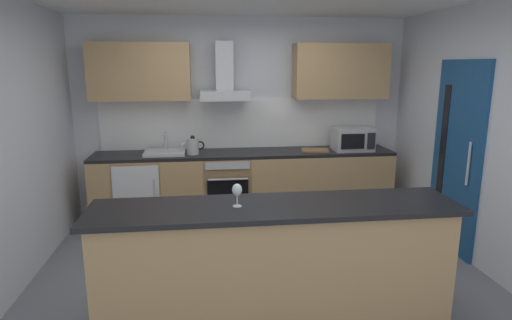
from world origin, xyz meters
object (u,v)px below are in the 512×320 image
sink (165,152)px  oven (227,186)px  chopping_board (315,150)px  wine_glass (237,191)px  range_hood (225,82)px  refrigerator (140,192)px  microwave (353,139)px  kettle (193,146)px

sink → oven: bearing=-0.8°
oven → chopping_board: size_ratio=2.35×
oven → wine_glass: size_ratio=4.50×
range_hood → sink: bearing=-171.2°
wine_glass → chopping_board: bearing=62.1°
sink → refrigerator: bearing=-177.6°
sink → microwave: bearing=-0.9°
sink → wine_glass: size_ratio=2.81×
refrigerator → wine_glass: 2.59m
microwave → wine_glass: bearing=-126.9°
oven → refrigerator: bearing=-179.9°
microwave → range_hood: bearing=174.5°
microwave → kettle: bearing=-179.8°
refrigerator → sink: bearing=2.4°
oven → sink: (-0.77, 0.01, 0.47)m
sink → wine_glass: sink is taller
kettle → chopping_board: bearing=0.4°
kettle → wine_glass: kettle is taller
refrigerator → chopping_board: (2.25, -0.02, 0.49)m
kettle → chopping_board: kettle is taller
sink → wine_glass: bearing=-72.4°
range_hood → chopping_board: size_ratio=2.12×
oven → refrigerator: size_ratio=0.94×
refrigerator → chopping_board: size_ratio=2.50×
refrigerator → wine_glass: bearing=-65.0°
microwave → chopping_board: 0.51m
kettle → range_hood: (0.41, 0.16, 0.78)m
kettle → wine_glass: size_ratio=1.62×
refrigerator → microwave: bearing=-0.5°
microwave → kettle: microwave is taller
refrigerator → range_hood: size_ratio=1.18×
kettle → chopping_board: size_ratio=0.85×
refrigerator → range_hood: 1.76m
refrigerator → microwave: 2.82m
refrigerator → range_hood: range_hood is taller
refrigerator → range_hood: bearing=6.9°
sink → chopping_board: sink is taller
wine_glass → kettle: bearing=99.5°
refrigerator → microwave: (2.75, -0.03, 0.62)m
oven → wine_glass: wine_glass is taller
oven → refrigerator: 1.10m
kettle → sink: bearing=172.7°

